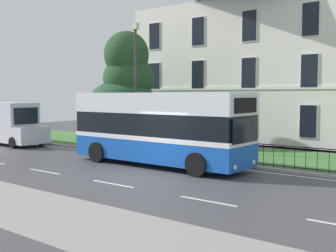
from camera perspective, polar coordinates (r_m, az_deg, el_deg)
The scene contains 8 objects.
ground_plane at distance 17.49m, azimuth -0.52°, elevation -6.31°, with size 60.00×56.00×0.18m.
georgian_townhouse at distance 30.98m, azimuth 15.16°, elevation 8.69°, with size 19.09×10.12×11.01m.
iron_verge_railing at distance 20.62m, azimuth 2.36°, elevation -2.90°, with size 14.79×0.04×0.97m.
evergreen_tree at distance 26.46m, azimuth -5.64°, elevation 3.84°, with size 4.75×4.81×7.04m.
single_decker_bus at distance 18.86m, azimuth -1.19°, elevation -0.19°, with size 8.73×2.72×3.30m.
white_panel_van at distance 28.76m, azimuth -20.79°, elevation 0.38°, with size 5.63×2.39×2.70m.
street_lamp_post at distance 23.35m, azimuth -4.44°, elevation 6.56°, with size 0.36×0.24×7.03m.
litter_bin at distance 21.20m, azimuth 4.26°, elevation -2.44°, with size 0.47×0.47×1.20m.
Camera 1 is at (10.55, -12.36, 3.22)m, focal length 44.56 mm.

